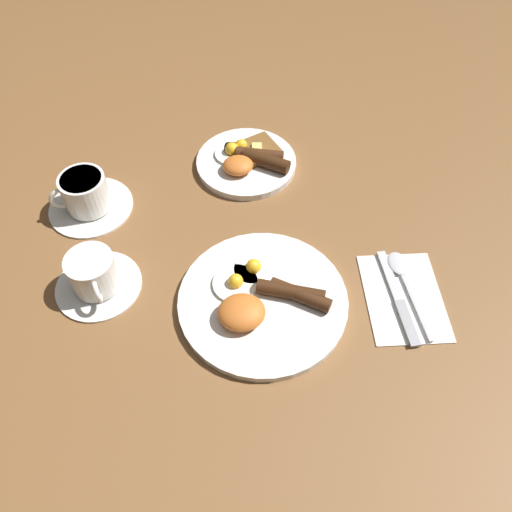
{
  "coord_description": "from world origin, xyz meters",
  "views": [
    {
      "loc": [
        -0.06,
        -0.44,
        0.72
      ],
      "look_at": [
        -0.0,
        0.08,
        0.03
      ],
      "focal_mm": 35.0,
      "sensor_mm": 36.0,
      "label": 1
    }
  ],
  "objects_px": {
    "teacup_far": "(86,196)",
    "knife": "(399,302)",
    "spoon": "(402,272)",
    "breakfast_plate_near": "(262,300)",
    "breakfast_plate_far": "(248,160)",
    "teacup_near": "(95,276)"
  },
  "relations": [
    {
      "from": "teacup_far",
      "to": "knife",
      "type": "distance_m",
      "value": 0.6
    },
    {
      "from": "knife",
      "to": "spoon",
      "type": "xyz_separation_m",
      "value": [
        0.02,
        0.06,
        0.0
      ]
    },
    {
      "from": "breakfast_plate_far",
      "to": "teacup_far",
      "type": "xyz_separation_m",
      "value": [
        -0.32,
        -0.09,
        0.02
      ]
    },
    {
      "from": "breakfast_plate_near",
      "to": "knife",
      "type": "relative_size",
      "value": 1.49
    },
    {
      "from": "spoon",
      "to": "breakfast_plate_near",
      "type": "bearing_deg",
      "value": 93.87
    },
    {
      "from": "teacup_far",
      "to": "knife",
      "type": "height_order",
      "value": "teacup_far"
    },
    {
      "from": "breakfast_plate_near",
      "to": "teacup_far",
      "type": "bearing_deg",
      "value": 140.0
    },
    {
      "from": "breakfast_plate_far",
      "to": "teacup_far",
      "type": "height_order",
      "value": "teacup_far"
    },
    {
      "from": "breakfast_plate_far",
      "to": "spoon",
      "type": "xyz_separation_m",
      "value": [
        0.24,
        -0.31,
        -0.01
      ]
    },
    {
      "from": "breakfast_plate_far",
      "to": "teacup_near",
      "type": "bearing_deg",
      "value": -136.22
    },
    {
      "from": "teacup_far",
      "to": "spoon",
      "type": "distance_m",
      "value": 0.6
    },
    {
      "from": "breakfast_plate_near",
      "to": "teacup_near",
      "type": "bearing_deg",
      "value": 166.38
    },
    {
      "from": "knife",
      "to": "spoon",
      "type": "bearing_deg",
      "value": -21.67
    },
    {
      "from": "breakfast_plate_near",
      "to": "breakfast_plate_far",
      "type": "xyz_separation_m",
      "value": [
        0.01,
        0.34,
        0.0
      ]
    },
    {
      "from": "breakfast_plate_far",
      "to": "teacup_near",
      "type": "relative_size",
      "value": 1.41
    },
    {
      "from": "breakfast_plate_far",
      "to": "knife",
      "type": "xyz_separation_m",
      "value": [
        0.22,
        -0.37,
        -0.01
      ]
    },
    {
      "from": "spoon",
      "to": "breakfast_plate_far",
      "type": "bearing_deg",
      "value": 34.13
    },
    {
      "from": "knife",
      "to": "spoon",
      "type": "relative_size",
      "value": 1.05
    },
    {
      "from": "breakfast_plate_near",
      "to": "knife",
      "type": "xyz_separation_m",
      "value": [
        0.23,
        -0.03,
        -0.01
      ]
    },
    {
      "from": "teacup_near",
      "to": "spoon",
      "type": "height_order",
      "value": "teacup_near"
    },
    {
      "from": "teacup_near",
      "to": "knife",
      "type": "bearing_deg",
      "value": -10.37
    },
    {
      "from": "breakfast_plate_near",
      "to": "knife",
      "type": "height_order",
      "value": "breakfast_plate_near"
    }
  ]
}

